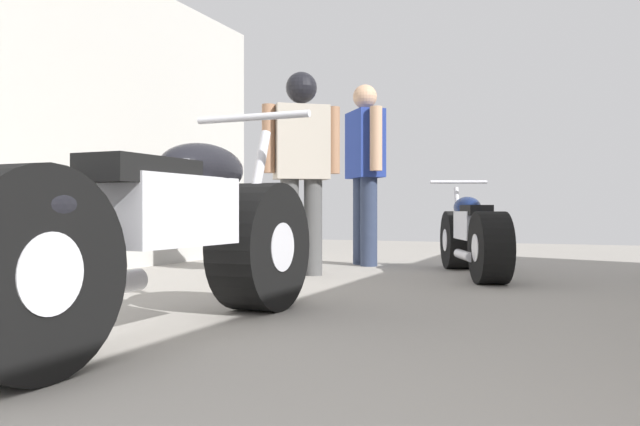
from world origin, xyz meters
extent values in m
plane|color=gray|center=(0.00, 3.07, 0.00)|extent=(14.75, 14.75, 0.00)
cube|color=#B7B5AD|center=(-2.90, 3.07, 1.34)|extent=(0.08, 6.76, 2.68)
cylinder|color=black|center=(-0.63, 2.67, 0.34)|extent=(0.28, 0.69, 0.69)
cylinder|color=silver|center=(-0.63, 2.67, 0.34)|extent=(0.29, 0.27, 0.26)
cylinder|color=black|center=(-0.66, 1.12, 0.34)|extent=(0.28, 0.69, 0.69)
cylinder|color=silver|center=(-0.66, 1.12, 0.34)|extent=(0.29, 0.27, 0.26)
cube|color=silver|center=(-0.65, 1.90, 0.54)|extent=(0.27, 0.69, 0.30)
ellipsoid|color=black|center=(-0.64, 2.13, 0.73)|extent=(0.29, 0.56, 0.24)
cube|color=black|center=(-0.65, 1.70, 0.70)|extent=(0.25, 0.52, 0.11)
ellipsoid|color=black|center=(-0.66, 1.17, 0.56)|extent=(0.29, 0.48, 0.26)
cylinder|color=silver|center=(-0.63, 2.63, 0.66)|extent=(0.06, 0.27, 0.62)
cylinder|color=silver|center=(-0.63, 2.59, 1.03)|extent=(0.67, 0.05, 0.04)
cylinder|color=silver|center=(-0.80, 1.58, 0.24)|extent=(0.11, 0.59, 0.10)
cylinder|color=black|center=(-0.09, 5.51, 0.27)|extent=(0.40, 0.57, 0.53)
cylinder|color=silver|center=(-0.09, 5.51, 0.27)|extent=(0.29, 0.27, 0.20)
cylinder|color=black|center=(0.35, 4.39, 0.27)|extent=(0.40, 0.57, 0.53)
cylinder|color=silver|center=(0.35, 4.39, 0.27)|extent=(0.29, 0.27, 0.20)
cube|color=silver|center=(0.13, 4.95, 0.41)|extent=(0.38, 0.57, 0.23)
ellipsoid|color=navy|center=(0.06, 5.12, 0.56)|extent=(0.36, 0.48, 0.18)
cube|color=black|center=(0.19, 4.81, 0.54)|extent=(0.32, 0.44, 0.08)
ellipsoid|color=navy|center=(0.34, 4.43, 0.43)|extent=(0.34, 0.42, 0.20)
cylinder|color=silver|center=(-0.08, 5.48, 0.51)|extent=(0.12, 0.21, 0.48)
cylinder|color=silver|center=(-0.07, 5.45, 0.80)|extent=(0.49, 0.22, 0.03)
cylinder|color=silver|center=(0.11, 4.67, 0.19)|extent=(0.24, 0.45, 0.07)
cylinder|color=#2D3851|center=(-1.07, 5.63, 0.43)|extent=(0.23, 0.23, 0.86)
cylinder|color=#2D3851|center=(-0.93, 5.47, 0.43)|extent=(0.23, 0.23, 0.86)
cube|color=navy|center=(-1.00, 5.55, 1.18)|extent=(0.50, 0.53, 0.65)
cylinder|color=tan|center=(-1.19, 5.78, 1.21)|extent=(0.16, 0.16, 0.60)
cylinder|color=tan|center=(-0.81, 5.32, 1.21)|extent=(0.16, 0.16, 0.60)
sphere|color=tan|center=(-1.00, 5.55, 1.65)|extent=(0.24, 0.24, 0.24)
cylinder|color=#4C4C4C|center=(-1.09, 4.47, 0.40)|extent=(0.21, 0.21, 0.79)
cylinder|color=#4C4C4C|center=(-1.25, 4.35, 0.40)|extent=(0.21, 0.21, 0.79)
cube|color=#B2A899|center=(-1.17, 4.41, 1.10)|extent=(0.49, 0.45, 0.61)
cylinder|color=#9E7051|center=(-0.95, 4.57, 1.12)|extent=(0.15, 0.15, 0.56)
cylinder|color=#9E7051|center=(-1.39, 4.25, 1.12)|extent=(0.15, 0.15, 0.56)
sphere|color=black|center=(-1.17, 4.41, 1.53)|extent=(0.22, 0.22, 0.22)
sphere|color=black|center=(-1.17, 4.41, 1.55)|extent=(0.26, 0.26, 0.26)
camera|label=1|loc=(0.98, -0.36, 0.54)|focal=35.65mm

